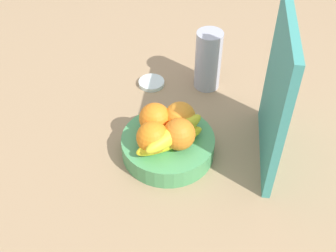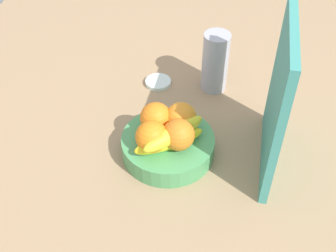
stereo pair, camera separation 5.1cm
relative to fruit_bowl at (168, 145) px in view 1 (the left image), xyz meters
The scene contains 10 objects.
ground_plane 5.97cm from the fruit_bowl, 32.44° to the right, with size 180.00×140.00×3.00cm, color tan.
fruit_bowl is the anchor object (origin of this frame).
orange_front_left 7.55cm from the fruit_bowl, 127.90° to the right, with size 7.52×7.52×7.52cm, color orange.
orange_front_right 8.05cm from the fruit_bowl, 38.72° to the right, with size 7.52×7.52×7.52cm, color orange.
orange_center 7.18cm from the fruit_bowl, 50.96° to the left, with size 7.52×7.52×7.52cm, color orange.
orange_back_left 7.60cm from the fruit_bowl, 143.23° to the left, with size 7.52×7.52×7.52cm, color orange.
banana_bunch 6.29cm from the fruit_bowl, 23.28° to the left, with size 15.25×16.48×6.20cm.
cutting_board 28.11cm from the fruit_bowl, 94.80° to the left, with size 28.00×1.80×36.00cm, color teal.
thermos_tumbler 29.43cm from the fruit_bowl, 161.70° to the left, with size 7.27×7.27×17.33cm, color #B2B3C2.
jar_lid 27.28cm from the fruit_bowl, 165.55° to the right, with size 7.43×7.43×1.21cm, color white.
Camera 1 is at (67.72, 7.82, 77.80)cm, focal length 46.07 mm.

